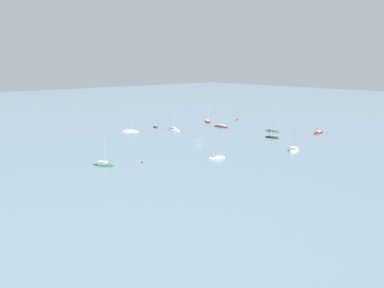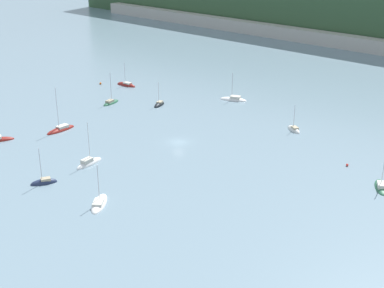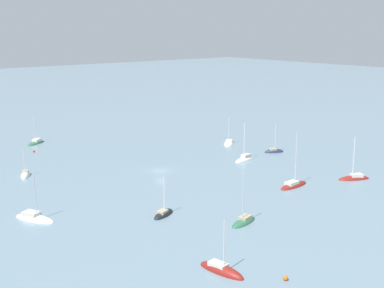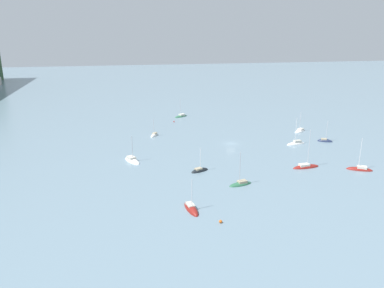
# 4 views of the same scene
# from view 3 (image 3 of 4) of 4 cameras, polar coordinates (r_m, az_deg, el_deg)

# --- Properties ---
(ground_plane) EXTENTS (600.00, 600.00, 0.00)m
(ground_plane) POSITION_cam_3_polar(r_m,az_deg,el_deg) (116.68, -3.45, -2.88)
(ground_plane) COLOR slate
(sailboat_0) EXTENTS (7.28, 3.01, 8.12)m
(sailboat_0) POSITION_cam_3_polar(r_m,az_deg,el_deg) (70.84, 3.15, -13.39)
(sailboat_0) COLOR maroon
(sailboat_0) RESTS_ON ground_plane
(sailboat_1) EXTENTS (5.50, 6.95, 8.59)m
(sailboat_1) POSITION_cam_3_polar(r_m,az_deg,el_deg) (149.24, -16.31, 0.11)
(sailboat_1) COLOR #2D6647
(sailboat_1) RESTS_ON ground_plane
(sailboat_2) EXTENTS (3.78, 5.60, 7.45)m
(sailboat_2) POSITION_cam_3_polar(r_m,az_deg,el_deg) (90.11, -3.06, -7.56)
(sailboat_2) COLOR black
(sailboat_2) RESTS_ON ground_plane
(sailboat_3) EXTENTS (3.50, 6.52, 9.19)m
(sailboat_3) POSITION_cam_3_polar(r_m,az_deg,el_deg) (87.12, 5.54, -8.30)
(sailboat_3) COLOR #2D6647
(sailboat_3) RESTS_ON ground_plane
(sailboat_4) EXTENTS (6.54, 7.19, 8.01)m
(sailboat_4) POSITION_cam_3_polar(r_m,az_deg,el_deg) (143.14, 3.96, 0.05)
(sailboat_4) COLOR white
(sailboat_4) RESTS_ON ground_plane
(sailboat_5) EXTENTS (5.38, 3.99, 7.28)m
(sailboat_5) POSITION_cam_3_polar(r_m,az_deg,el_deg) (118.00, -17.35, -3.23)
(sailboat_5) COLOR white
(sailboat_5) RESTS_ON ground_plane
(sailboat_6) EXTENTS (4.95, 7.02, 9.74)m
(sailboat_6) POSITION_cam_3_polar(r_m,az_deg,el_deg) (115.23, 16.90, -3.56)
(sailboat_6) COLOR maroon
(sailboat_6) RESTS_ON ground_plane
(sailboat_7) EXTENTS (8.16, 5.55, 8.62)m
(sailboat_7) POSITION_cam_3_polar(r_m,az_deg,el_deg) (91.85, -16.46, -7.66)
(sailboat_7) COLOR white
(sailboat_7) RESTS_ON ground_plane
(sailboat_8) EXTENTS (3.04, 7.05, 9.81)m
(sailboat_8) POSITION_cam_3_polar(r_m,az_deg,el_deg) (126.23, 5.66, -1.66)
(sailboat_8) COLOR white
(sailboat_8) RESTS_ON ground_plane
(sailboat_9) EXTENTS (3.78, 5.24, 8.10)m
(sailboat_9) POSITION_cam_3_polar(r_m,az_deg,el_deg) (134.88, 8.73, -0.85)
(sailboat_9) COLOR #232D4C
(sailboat_9) RESTS_ON ground_plane
(sailboat_10) EXTENTS (2.97, 8.12, 11.56)m
(sailboat_10) POSITION_cam_3_polar(r_m,az_deg,el_deg) (107.41, 10.77, -4.40)
(sailboat_10) COLOR maroon
(sailboat_10) RESTS_ON ground_plane
(mooring_buoy_0) EXTENTS (0.54, 0.54, 0.54)m
(mooring_buoy_0) POSITION_cam_3_polar(r_m,az_deg,el_deg) (139.05, -16.51, -0.74)
(mooring_buoy_0) COLOR red
(mooring_buoy_0) RESTS_ON ground_plane
(mooring_buoy_1) EXTENTS (0.65, 0.65, 0.65)m
(mooring_buoy_1) POSITION_cam_3_polar(r_m,az_deg,el_deg) (69.46, 9.94, -13.90)
(mooring_buoy_1) COLOR orange
(mooring_buoy_1) RESTS_ON ground_plane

